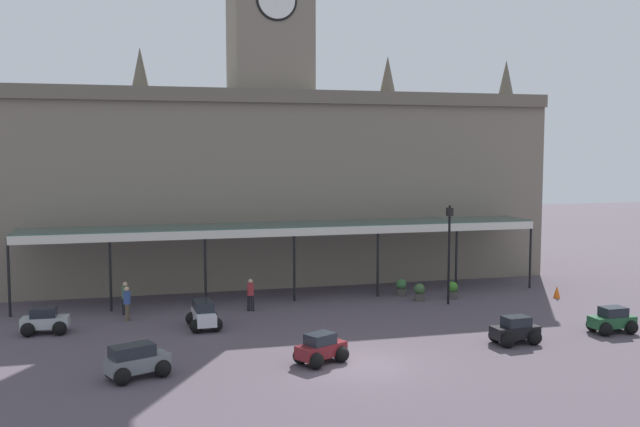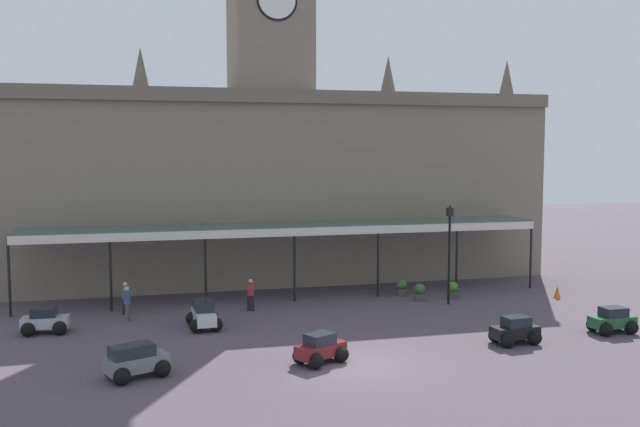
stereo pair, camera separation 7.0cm
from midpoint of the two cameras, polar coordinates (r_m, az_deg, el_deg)
ground_plane at (r=28.27m, az=3.50°, el=-12.02°), size 140.00×140.00×0.00m
station_building at (r=45.50m, az=-3.95°, el=3.20°), size 35.16×6.92×21.42m
entrance_canopy at (r=40.13m, az=-2.41°, el=-1.11°), size 29.29×3.26×4.13m
car_silver_sedan at (r=34.96m, az=-21.12°, el=-8.16°), size 2.09×1.58×1.19m
car_green_sedan at (r=35.37m, az=22.44°, el=-8.05°), size 2.06×1.54×1.19m
car_maroon_sedan at (r=28.31m, az=0.12°, el=-10.92°), size 2.24×2.05×1.19m
car_white_estate at (r=34.04m, az=-9.25°, el=-8.12°), size 1.61×2.29×1.27m
car_grey_estate at (r=27.36m, az=-14.45°, el=-11.53°), size 2.42×2.06×1.27m
car_black_sedan at (r=32.11m, az=15.44°, el=-9.17°), size 2.11×1.62×1.19m
pedestrian_crossing_forecourt at (r=37.15m, az=-5.53°, el=-6.41°), size 0.36×0.34×1.67m
pedestrian_beside_cars at (r=37.51m, az=-15.28°, el=-6.46°), size 0.34×0.34×1.67m
pedestrian_near_entrance at (r=36.23m, az=-15.15°, el=-6.87°), size 0.34×0.39×1.67m
victorian_lamppost at (r=38.79m, az=10.39°, el=-2.39°), size 0.30×0.30×5.37m
traffic_cone at (r=42.40m, az=18.54°, el=-5.98°), size 0.40×0.40×0.70m
planter_near_kerb at (r=39.87m, az=8.05°, el=-6.26°), size 0.60×0.60×0.96m
planter_forecourt_centre at (r=40.75m, az=10.63°, el=-6.04°), size 0.60×0.60×0.96m
planter_by_canopy at (r=41.12m, az=6.60°, el=-5.89°), size 0.60×0.60×0.96m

